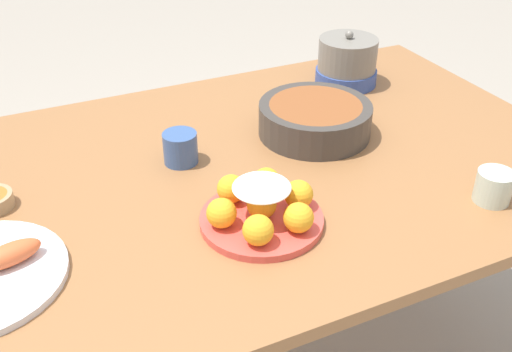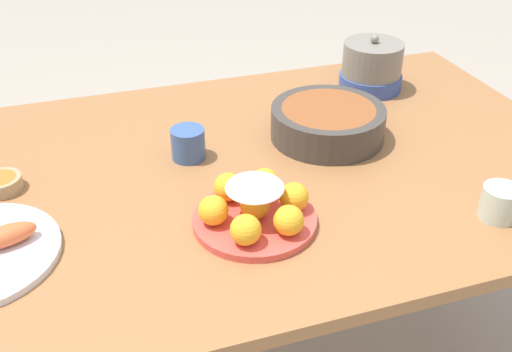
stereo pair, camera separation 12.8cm
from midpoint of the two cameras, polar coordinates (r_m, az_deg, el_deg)
dining_table at (r=1.44m, az=-2.98°, el=-1.65°), size 1.58×1.01×0.74m
cake_plate at (r=1.19m, az=-2.52°, el=-3.16°), size 0.25×0.25×0.10m
serving_bowl at (r=1.50m, az=3.22°, el=5.45°), size 0.28×0.28×0.08m
cup_near at (r=1.32m, az=19.18°, el=-1.06°), size 0.08×0.08×0.07m
cup_far at (r=1.40m, az=-9.81°, el=2.58°), size 0.08×0.08×0.08m
warming_pot at (r=1.79m, az=6.63°, el=10.70°), size 0.18×0.18×0.16m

